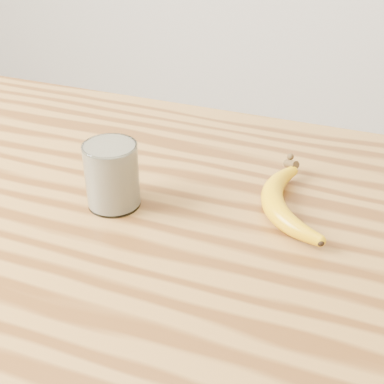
% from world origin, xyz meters
% --- Properties ---
extents(table, '(1.20, 0.80, 0.90)m').
position_xyz_m(table, '(0.00, 0.00, 0.77)').
color(table, olive).
rests_on(table, ground).
extents(smoothie_glass, '(0.08, 0.08, 0.11)m').
position_xyz_m(smoothie_glass, '(0.02, -0.02, 0.95)').
color(smoothie_glass, white).
rests_on(smoothie_glass, table).
extents(banana, '(0.21, 0.31, 0.04)m').
position_xyz_m(banana, '(0.26, 0.05, 0.92)').
color(banana, '#DA9B08').
rests_on(banana, table).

